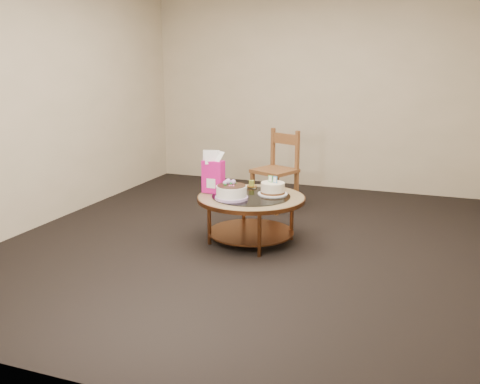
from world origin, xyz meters
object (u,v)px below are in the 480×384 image
at_px(decorated_cake, 231,193).
at_px(gift_bag, 213,172).
at_px(coffee_table, 251,204).
at_px(cream_cake, 273,189).
at_px(dining_chair, 277,169).

distance_m(decorated_cake, gift_bag, 0.33).
distance_m(coffee_table, decorated_cake, 0.26).
xyz_separation_m(coffee_table, cream_cake, (0.17, 0.12, 0.14)).
relative_size(gift_bag, dining_chair, 0.44).
bearing_deg(coffee_table, dining_chair, 95.42).
bearing_deg(cream_cake, coffee_table, -128.57).
distance_m(gift_bag, dining_chair, 1.28).
bearing_deg(cream_cake, gift_bag, -150.71).
bearing_deg(decorated_cake, coffee_table, 53.00).
bearing_deg(dining_chair, coffee_table, -62.00).
distance_m(coffee_table, gift_bag, 0.47).
xyz_separation_m(gift_bag, dining_chair, (0.27, 1.23, -0.19)).
relative_size(coffee_table, dining_chair, 1.11).
height_order(coffee_table, gift_bag, gift_bag).
height_order(cream_cake, gift_bag, gift_bag).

